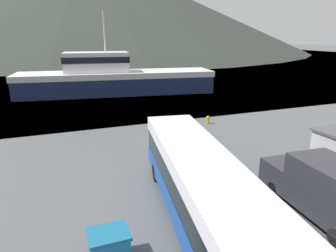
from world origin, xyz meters
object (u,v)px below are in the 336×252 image
object	(u,v)px
delivery_van	(328,190)
tour_bus	(200,186)
storage_bin	(109,246)
small_boat	(171,77)
fishing_boat	(114,78)

from	to	relation	value
delivery_van	tour_bus	bearing A→B (deg)	168.22
delivery_van	storage_bin	xyz separation A→B (m)	(-9.08, 0.75, -0.76)
tour_bus	small_boat	xyz separation A→B (m)	(14.38, 39.48, -1.30)
storage_bin	tour_bus	bearing A→B (deg)	11.30
storage_bin	fishing_boat	bearing A→B (deg)	78.35
fishing_boat	small_boat	bearing A→B (deg)	136.33
fishing_boat	storage_bin	distance (m)	31.64
tour_bus	storage_bin	bearing A→B (deg)	-159.41
tour_bus	fishing_boat	xyz separation A→B (m)	(2.53, 30.18, 0.38)
delivery_van	storage_bin	bearing A→B (deg)	179.66
small_boat	storage_bin	bearing A→B (deg)	-71.08
tour_bus	storage_bin	world-z (taller)	tour_bus
fishing_boat	storage_bin	world-z (taller)	fishing_boat
small_boat	tour_bus	bearing A→B (deg)	-66.73
delivery_van	small_boat	world-z (taller)	delivery_van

